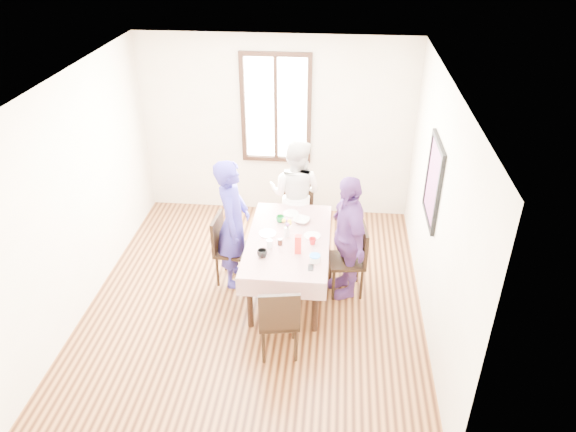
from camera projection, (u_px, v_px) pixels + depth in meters
The scene contains 30 objects.
ground at pixel (257, 298), 6.61m from camera, with size 4.50×4.50×0.00m, color black.
back_wall at pixel (276, 128), 7.85m from camera, with size 4.00×4.00×0.00m, color beige.
right_wall at pixel (437, 211), 5.76m from camera, with size 4.50×4.50×0.00m, color beige.
window_frame at pixel (276, 109), 7.68m from camera, with size 1.02×0.06×1.62m, color black.
window_pane at pixel (276, 109), 7.69m from camera, with size 0.90×0.02×1.50m, color white.
art_poster at pixel (434, 182), 5.91m from camera, with size 0.04×0.76×0.96m, color red.
dining_table at pixel (288, 265), 6.57m from camera, with size 0.85×1.55×0.75m, color black.
tablecloth at pixel (288, 239), 6.37m from camera, with size 0.97×1.67×0.01m, color #52070A.
chair_left at pixel (233, 250), 6.71m from camera, with size 0.42×0.42×0.91m, color black.
chair_right at pixel (347, 260), 6.51m from camera, with size 0.42×0.42×0.91m, color black.
chair_far at pixel (296, 215), 7.44m from camera, with size 0.42×0.42×0.91m, color black.
chair_near at pixel (279, 318), 5.61m from camera, with size 0.42×0.42×0.91m, color black.
person_left at pixel (233, 224), 6.51m from camera, with size 0.61×0.40×1.68m, color navy.
person_far at pixel (296, 195), 7.25m from camera, with size 0.77×0.60×1.58m, color white.
person_right at pixel (347, 237), 6.34m from camera, with size 0.93×0.39×1.59m, color #573075.
mug_black at pixel (262, 253), 6.02m from camera, with size 0.11×0.11×0.09m, color black.
mug_flag at pixel (312, 241), 6.24m from camera, with size 0.09×0.09×0.08m, color red.
mug_green at pixel (280, 219), 6.68m from camera, with size 0.11×0.11×0.08m, color #0C7226.
serving_bowl at pixel (302, 220), 6.68m from camera, with size 0.20×0.20×0.05m, color white.
juice_carton at pixel (298, 244), 6.06m from camera, with size 0.07×0.07×0.22m, color red.
butter_tub at pixel (315, 259), 5.95m from camera, with size 0.13×0.13×0.07m, color white.
jam_jar at pixel (280, 242), 6.23m from camera, with size 0.06×0.06×0.08m, color black.
drinking_glass at pixel (270, 244), 6.18m from camera, with size 0.07×0.07×0.10m, color silver.
smartphone at pixel (311, 268), 5.86m from camera, with size 0.06×0.12×0.01m, color black.
flower_vase at pixel (287, 232), 6.38m from camera, with size 0.06×0.06×0.12m, color silver.
plate_left at pixel (267, 234), 6.45m from camera, with size 0.20×0.20×0.01m, color white.
plate_right at pixel (312, 236), 6.41m from camera, with size 0.20×0.20×0.01m, color white.
plate_far at pixel (291, 213), 6.87m from camera, with size 0.20×0.20×0.01m, color white.
butter_lid at pixel (315, 256), 5.93m from camera, with size 0.12×0.12×0.01m, color blue.
flower_bunch at pixel (287, 224), 6.32m from camera, with size 0.09×0.09×0.10m, color yellow, non-canonical shape.
Camera 1 is at (0.89, -5.12, 4.23)m, focal length 33.41 mm.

